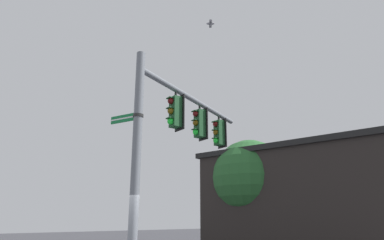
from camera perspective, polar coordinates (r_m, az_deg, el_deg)
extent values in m
cylinder|color=slate|center=(9.19, -9.53, -7.46)|extent=(0.26, 0.26, 6.62)
cylinder|color=slate|center=(12.50, 0.61, 3.23)|extent=(2.85, 6.04, 0.19)
cylinder|color=black|center=(11.35, -2.79, 4.32)|extent=(0.08, 0.08, 0.18)
cube|color=#194723|center=(11.15, -2.83, 1.36)|extent=(0.36, 0.30, 1.05)
sphere|color=#590F0F|center=(11.16, -3.62, 3.24)|extent=(0.22, 0.22, 0.22)
cube|color=#194723|center=(11.19, -3.70, 3.74)|extent=(0.24, 0.20, 0.03)
sphere|color=brown|center=(11.05, -3.65, 1.53)|extent=(0.22, 0.22, 0.22)
cube|color=#194723|center=(11.07, -3.73, 2.03)|extent=(0.24, 0.20, 0.03)
sphere|color=#1EE533|center=(10.95, -3.68, -0.22)|extent=(0.22, 0.22, 0.22)
cube|color=#194723|center=(10.97, -3.76, 0.30)|extent=(0.24, 0.20, 0.03)
cube|color=black|center=(11.24, -2.10, 1.21)|extent=(0.54, 0.03, 1.22)
cylinder|color=black|center=(12.70, 1.30, 2.04)|extent=(0.08, 0.08, 0.18)
cube|color=#194723|center=(12.52, 1.32, -0.63)|extent=(0.36, 0.30, 1.05)
sphere|color=#590F0F|center=(12.51, 0.62, 1.05)|extent=(0.22, 0.22, 0.22)
cube|color=#194723|center=(12.53, 0.55, 1.50)|extent=(0.24, 0.20, 0.03)
sphere|color=brown|center=(12.41, 0.63, -0.49)|extent=(0.22, 0.22, 0.22)
cube|color=#194723|center=(12.43, 0.55, -0.04)|extent=(0.24, 0.20, 0.03)
sphere|color=#1EE533|center=(12.32, 0.63, -2.06)|extent=(0.22, 0.22, 0.22)
cube|color=#194723|center=(12.33, 0.55, -1.60)|extent=(0.24, 0.20, 0.03)
cube|color=black|center=(12.62, 1.94, -0.75)|extent=(0.54, 0.03, 1.22)
cylinder|color=black|center=(14.12, 4.58, 0.21)|extent=(0.08, 0.08, 0.18)
cube|color=#194723|center=(13.96, 4.64, -2.22)|extent=(0.36, 0.30, 1.05)
sphere|color=#590F0F|center=(13.93, 4.01, -0.71)|extent=(0.22, 0.22, 0.22)
cube|color=#194723|center=(13.94, 3.94, -0.31)|extent=(0.24, 0.20, 0.03)
sphere|color=brown|center=(13.84, 4.04, -2.11)|extent=(0.22, 0.22, 0.22)
cube|color=#194723|center=(13.85, 3.97, -1.70)|extent=(0.24, 0.20, 0.03)
sphere|color=#1EE533|center=(13.76, 4.07, -3.52)|extent=(0.22, 0.22, 0.22)
cube|color=#194723|center=(13.77, 4.00, -3.11)|extent=(0.24, 0.20, 0.03)
cube|color=black|center=(14.07, 5.17, -2.31)|extent=(0.54, 0.03, 1.22)
cube|color=#147238|center=(9.86, -11.76, 0.21)|extent=(0.80, 0.38, 0.22)
cube|color=white|center=(9.85, -11.85, 0.23)|extent=(0.79, 0.36, 0.04)
cylinder|color=#262626|center=(9.49, -9.15, 0.71)|extent=(0.30, 0.30, 0.08)
ellipsoid|color=gray|center=(12.05, 3.17, 16.08)|extent=(0.25, 0.29, 0.09)
cube|color=gray|center=(12.04, 3.17, 16.17)|extent=(0.40, 0.33, 0.12)
cube|color=gray|center=(12.07, 3.17, 16.07)|extent=(0.40, 0.33, 0.06)
cube|color=#282321|center=(20.88, 20.92, -13.10)|extent=(12.96, 10.10, 5.40)
cube|color=black|center=(24.72, 24.01, -12.47)|extent=(10.21, 3.59, 0.30)
cube|color=black|center=(21.18, 20.15, -5.41)|extent=(13.48, 10.50, 0.30)
cylinder|color=#4C3823|center=(20.06, 10.28, -17.76)|extent=(0.41, 0.41, 2.63)
sphere|color=#28602D|center=(20.18, 9.87, -9.63)|extent=(4.42, 4.42, 4.42)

